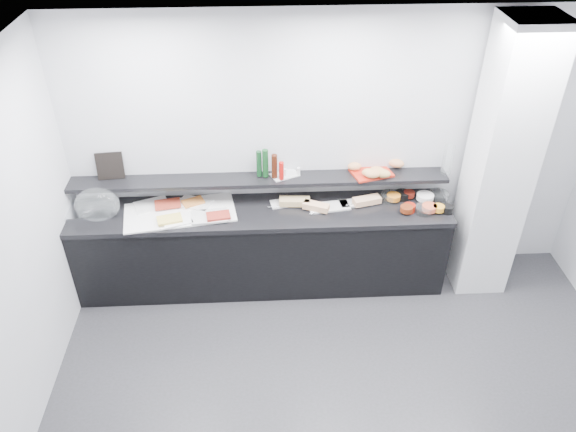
{
  "coord_description": "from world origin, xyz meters",
  "views": [
    {
      "loc": [
        -0.66,
        -2.69,
        3.94
      ],
      "look_at": [
        -0.45,
        1.45,
        1.0
      ],
      "focal_mm": 35.0,
      "sensor_mm": 36.0,
      "label": 1
    }
  ],
  "objects_px": {
    "framed_print": "(110,166)",
    "condiment_tray": "(285,175)",
    "cloche_base": "(91,211)",
    "sandwich_plate_mid": "(329,207)",
    "bread_tray": "(371,173)",
    "carafe": "(448,160)"
  },
  "relations": [
    {
      "from": "bread_tray",
      "to": "framed_print",
      "type": "bearing_deg",
      "value": 163.25
    },
    {
      "from": "cloche_base",
      "to": "bread_tray",
      "type": "bearing_deg",
      "value": 1.83
    },
    {
      "from": "cloche_base",
      "to": "condiment_tray",
      "type": "height_order",
      "value": "condiment_tray"
    },
    {
      "from": "sandwich_plate_mid",
      "to": "bread_tray",
      "type": "height_order",
      "value": "bread_tray"
    },
    {
      "from": "sandwich_plate_mid",
      "to": "bread_tray",
      "type": "xyz_separation_m",
      "value": [
        0.42,
        0.19,
        0.25
      ]
    },
    {
      "from": "framed_print",
      "to": "condiment_tray",
      "type": "xyz_separation_m",
      "value": [
        1.64,
        -0.04,
        -0.12
      ]
    },
    {
      "from": "cloche_base",
      "to": "sandwich_plate_mid",
      "type": "bearing_deg",
      "value": -2.32
    },
    {
      "from": "framed_print",
      "to": "condiment_tray",
      "type": "height_order",
      "value": "framed_print"
    },
    {
      "from": "sandwich_plate_mid",
      "to": "carafe",
      "type": "relative_size",
      "value": 1.31
    },
    {
      "from": "framed_print",
      "to": "cloche_base",
      "type": "bearing_deg",
      "value": -137.51
    },
    {
      "from": "carafe",
      "to": "bread_tray",
      "type": "bearing_deg",
      "value": 177.74
    },
    {
      "from": "framed_print",
      "to": "bread_tray",
      "type": "height_order",
      "value": "framed_print"
    },
    {
      "from": "cloche_base",
      "to": "framed_print",
      "type": "distance_m",
      "value": 0.47
    },
    {
      "from": "carafe",
      "to": "sandwich_plate_mid",
      "type": "bearing_deg",
      "value": -171.85
    },
    {
      "from": "sandwich_plate_mid",
      "to": "condiment_tray",
      "type": "xyz_separation_m",
      "value": [
        -0.42,
        0.2,
        0.25
      ]
    },
    {
      "from": "cloche_base",
      "to": "condiment_tray",
      "type": "bearing_deg",
      "value": 3.76
    },
    {
      "from": "bread_tray",
      "to": "carafe",
      "type": "xyz_separation_m",
      "value": [
        0.71,
        -0.03,
        0.14
      ]
    },
    {
      "from": "cloche_base",
      "to": "condiment_tray",
      "type": "xyz_separation_m",
      "value": [
        1.84,
        0.18,
        0.24
      ]
    },
    {
      "from": "sandwich_plate_mid",
      "to": "framed_print",
      "type": "height_order",
      "value": "framed_print"
    },
    {
      "from": "framed_print",
      "to": "bread_tray",
      "type": "relative_size",
      "value": 0.7
    },
    {
      "from": "cloche_base",
      "to": "bread_tray",
      "type": "distance_m",
      "value": 2.69
    },
    {
      "from": "cloche_base",
      "to": "sandwich_plate_mid",
      "type": "distance_m",
      "value": 2.26
    }
  ]
}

